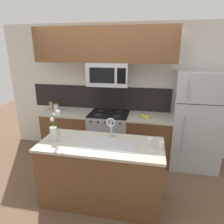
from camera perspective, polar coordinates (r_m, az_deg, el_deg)
ground_plane at (r=3.53m, az=-4.07°, el=-19.41°), size 10.00×10.00×0.00m
rear_partition at (r=4.10m, az=4.34°, el=5.99°), size 5.20×0.10×2.60m
splash_band at (r=4.13m, az=0.05°, el=3.98°), size 3.46×0.01×0.48m
back_counter_left at (r=4.30m, az=-12.11°, el=-5.60°), size 0.98×0.65×0.91m
back_counter_right at (r=3.98m, az=10.32°, el=-7.48°), size 0.83×0.65×0.91m
stove_range at (r=4.05m, az=-0.85°, el=-6.60°), size 0.76×0.64×0.93m
microwave at (r=3.70m, az=-1.01°, el=10.76°), size 0.74×0.40×0.42m
upper_cabinet_band at (r=3.66m, az=-2.33°, el=18.64°), size 2.51×0.34×0.60m
refrigerator at (r=3.92m, az=22.77°, el=-2.19°), size 0.84×0.74×1.78m
storage_jar_tall at (r=4.31m, az=-16.96°, el=1.84°), size 0.08×0.08×0.20m
storage_jar_medium at (r=4.25m, az=-15.69°, el=1.42°), size 0.10×0.10×0.15m
banana_bunch at (r=3.74m, az=9.44°, el=-1.19°), size 0.19×0.12×0.08m
island_counter at (r=2.96m, az=-3.03°, el=-16.78°), size 1.68×0.73×0.91m
kitchen_sink at (r=2.74m, az=-1.14°, el=-10.37°), size 0.76×0.39×0.16m
sink_faucet at (r=2.80m, az=-0.31°, el=-3.73°), size 0.14×0.14×0.31m
drinking_glass at (r=2.68m, az=10.78°, el=-8.44°), size 0.07×0.07×0.11m
spare_glass at (r=2.62m, az=14.00°, el=-9.32°), size 0.06×0.06×0.10m
flower_vase at (r=2.85m, az=-16.20°, el=-5.48°), size 0.18×0.16×0.45m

